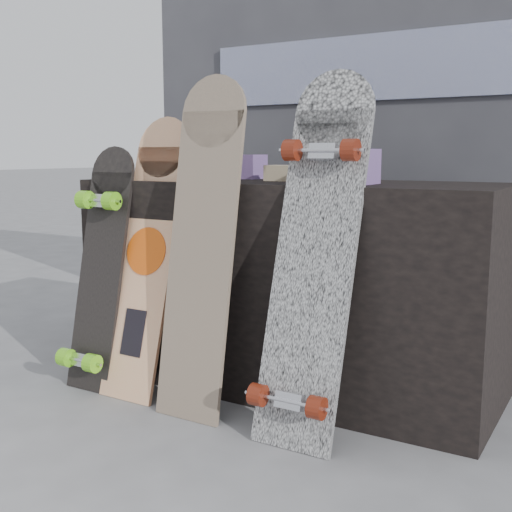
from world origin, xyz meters
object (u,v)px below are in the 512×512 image
Objects in this scene: longboard_geisha at (148,248)px; skateboard_dark at (99,265)px; longboard_cascadia at (315,247)px; vendor_table at (289,284)px; longboard_celtic at (203,236)px.

longboard_geisha is 1.12× the size of skateboard_dark.
longboard_cascadia is 1.26× the size of skateboard_dark.
skateboard_dark is (-0.63, -0.39, 0.08)m from vendor_table.
longboard_cascadia is (0.28, -0.36, 0.21)m from vendor_table.
vendor_table is 0.50m from longboard_cascadia.
skateboard_dark is at bearing -148.41° from vendor_table.
longboard_cascadia is at bearing -2.95° from longboard_geisha.
skateboard_dark is (-0.19, -0.06, -0.07)m from longboard_geisha.
longboard_cascadia reaches higher than skateboard_dark.
longboard_geisha is at bearing 167.35° from longboard_celtic.
skateboard_dark is at bearing -162.02° from longboard_geisha.
longboard_celtic is 1.26× the size of skateboard_dark.
longboard_geisha reaches higher than vendor_table.
vendor_table is at bearing 128.06° from longboard_cascadia.
longboard_cascadia is at bearing 4.30° from longboard_celtic.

